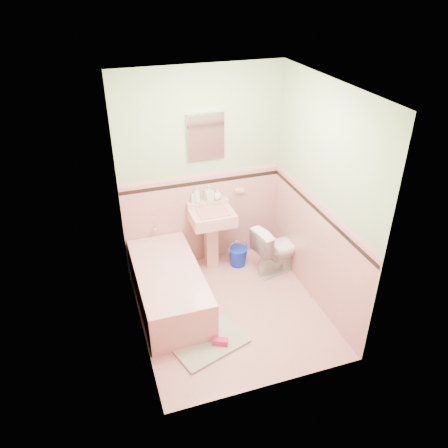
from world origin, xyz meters
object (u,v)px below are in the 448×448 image
object	(u,v)px
bucket	(238,256)
medicine_cabinet	(206,136)
bathtub	(169,288)
shoe	(220,341)
soap_bottle_mid	(209,193)
sink	(212,240)
soap_bottle_right	(217,194)
toilet	(278,249)
soap_bottle_left	(197,195)

from	to	relation	value
bucket	medicine_cabinet	bearing A→B (deg)	142.64
bathtub	bucket	size ratio (longest dim) A/B	6.09
shoe	bucket	bearing A→B (deg)	87.27
soap_bottle_mid	bathtub	bearing A→B (deg)	-134.49
bathtub	sink	size ratio (longest dim) A/B	1.82
soap_bottle_right	bucket	xyz separation A→B (m)	(0.21, -0.22, -0.83)
sink	soap_bottle_mid	bearing A→B (deg)	84.48
shoe	toilet	bearing A→B (deg)	67.45
sink	soap_bottle_right	xyz separation A→B (m)	(0.12, 0.18, 0.54)
soap_bottle_mid	soap_bottle_right	size ratio (longest dim) A/B	1.49
soap_bottle_right	soap_bottle_mid	bearing A→B (deg)	180.00
sink	soap_bottle_mid	size ratio (longest dim) A/B	3.92
medicine_cabinet	toilet	xyz separation A→B (m)	(0.76, -0.53, -1.37)
medicine_cabinet	shoe	world-z (taller)	medicine_cabinet
bucket	sink	bearing A→B (deg)	172.84
soap_bottle_left	soap_bottle_right	size ratio (longest dim) A/B	1.47
medicine_cabinet	bucket	xyz separation A→B (m)	(0.33, -0.25, -1.58)
medicine_cabinet	shoe	xyz separation A→B (m)	(-0.33, -1.55, -1.64)
bathtub	shoe	world-z (taller)	bathtub
sink	medicine_cabinet	world-z (taller)	medicine_cabinet
soap_bottle_left	soap_bottle_right	world-z (taller)	soap_bottle_left
medicine_cabinet	toilet	bearing A→B (deg)	-34.88
soap_bottle_mid	bucket	bearing A→B (deg)	-35.37
sink	shoe	size ratio (longest dim) A/B	5.16
soap_bottle_mid	shoe	world-z (taller)	soap_bottle_mid
sink	toilet	world-z (taller)	sink
bathtub	toilet	size ratio (longest dim) A/B	2.29
soap_bottle_right	bucket	world-z (taller)	soap_bottle_right
sink	toilet	bearing A→B (deg)	-22.79
sink	toilet	size ratio (longest dim) A/B	1.26
shoe	soap_bottle_mid	bearing A→B (deg)	101.27
bucket	shoe	bearing A→B (deg)	-116.95
medicine_cabinet	sink	bearing A→B (deg)	-90.00
bathtub	medicine_cabinet	distance (m)	1.78
bathtub	soap_bottle_mid	bearing A→B (deg)	45.51
soap_bottle_right	shoe	xyz separation A→B (m)	(-0.46, -1.52, -0.89)
toilet	shoe	bearing A→B (deg)	122.07
medicine_cabinet	soap_bottle_left	xyz separation A→B (m)	(-0.13, -0.03, -0.71)
toilet	shoe	size ratio (longest dim) A/B	4.10
soap_bottle_left	soap_bottle_mid	size ratio (longest dim) A/B	0.99
bathtub	soap_bottle_left	size ratio (longest dim) A/B	7.19
toilet	shoe	distance (m)	1.52
sink	bucket	distance (m)	0.44
bathtub	bucket	bearing A→B (deg)	25.84
sink	bucket	size ratio (longest dim) A/B	3.35
toilet	bucket	world-z (taller)	toilet
medicine_cabinet	soap_bottle_right	world-z (taller)	medicine_cabinet
toilet	bucket	distance (m)	0.55
sink	bucket	world-z (taller)	sink
bathtub	soap_bottle_right	world-z (taller)	soap_bottle_right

